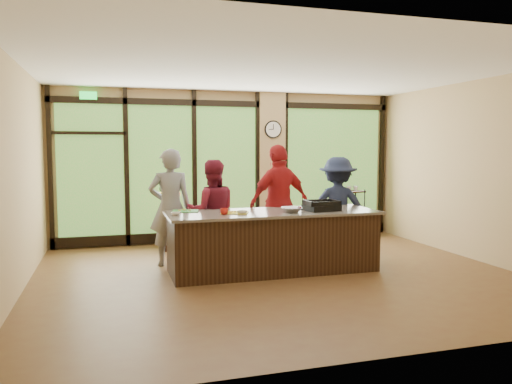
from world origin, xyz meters
TOP-DOWN VIEW (x-y plane):
  - floor at (0.00, 0.00)m, footprint 7.00×7.00m
  - ceiling at (0.00, 0.00)m, footprint 7.00×7.00m
  - back_wall at (0.00, 3.00)m, footprint 7.00×0.00m
  - left_wall at (-3.50, 0.00)m, footprint 0.00×6.00m
  - right_wall at (3.50, 0.00)m, footprint 0.00×6.00m
  - window_wall at (0.16, 2.95)m, footprint 6.90×0.12m
  - island_base at (0.00, 0.30)m, footprint 3.10×1.00m
  - countertop at (0.00, 0.30)m, footprint 3.20×1.10m
  - wall_clock at (0.85, 2.87)m, footprint 0.36×0.04m
  - cook_left at (-1.45, 1.13)m, footprint 0.69×0.46m
  - cook_midleft at (-0.79, 1.05)m, footprint 0.88×0.72m
  - cook_midright at (0.34, 0.99)m, footprint 1.22×0.77m
  - cook_right at (1.40, 0.99)m, footprint 1.27×1.03m
  - roasting_pan at (0.74, 0.18)m, footprint 0.54×0.45m
  - mixing_bowl at (0.23, 0.12)m, footprint 0.36×0.36m
  - cutting_board_left at (-1.27, 0.67)m, footprint 0.43×0.35m
  - cutting_board_center at (-0.61, 0.27)m, footprint 0.46×0.41m
  - cutting_board_right at (0.67, 0.45)m, footprint 0.40×0.30m
  - prep_bowl_near at (-1.47, 0.27)m, footprint 0.18×0.18m
  - prep_bowl_mid at (-0.52, 0.15)m, footprint 0.19×0.19m
  - prep_bowl_far at (0.75, 0.59)m, footprint 0.19×0.19m
  - red_ramekin at (-0.79, 0.15)m, footprint 0.15×0.15m
  - flower_stand at (-1.29, 2.32)m, footprint 0.44×0.44m
  - flower_vase at (-1.29, 2.32)m, footprint 0.30×0.30m
  - bar_cart at (2.42, 2.75)m, footprint 0.86×0.61m

SIDE VIEW (x-z plane):
  - floor at x=0.00m, z-range 0.00..0.00m
  - flower_stand at x=-1.29m, z-range 0.00..0.73m
  - island_base at x=0.00m, z-range 0.00..0.88m
  - bar_cart at x=2.42m, z-range 0.11..1.17m
  - cook_midleft at x=-0.79m, z-range 0.00..1.69m
  - cook_right at x=1.40m, z-range 0.00..1.72m
  - flower_vase at x=-1.29m, z-range 0.73..1.02m
  - countertop at x=0.00m, z-range 0.88..0.92m
  - cutting_board_left at x=-1.27m, z-range 0.92..0.93m
  - cutting_board_center at x=-0.61m, z-range 0.92..0.93m
  - cutting_board_right at x=0.67m, z-range 0.92..0.93m
  - cook_left at x=-1.45m, z-range 0.00..1.87m
  - prep_bowl_far at x=0.75m, z-range 0.92..0.96m
  - prep_bowl_near at x=-1.47m, z-range 0.92..0.96m
  - prep_bowl_mid at x=-0.52m, z-range 0.92..0.97m
  - mixing_bowl at x=0.23m, z-range 0.92..1.00m
  - roasting_pan at x=0.74m, z-range 0.92..1.01m
  - red_ramekin at x=-0.79m, z-range 0.92..1.01m
  - cook_midright at x=0.34m, z-range 0.00..1.93m
  - window_wall at x=0.16m, z-range -0.11..2.89m
  - back_wall at x=0.00m, z-range -2.00..5.00m
  - left_wall at x=-3.50m, z-range -1.50..4.50m
  - right_wall at x=3.50m, z-range -1.50..4.50m
  - wall_clock at x=0.85m, z-range 2.07..2.43m
  - ceiling at x=0.00m, z-range 3.00..3.00m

